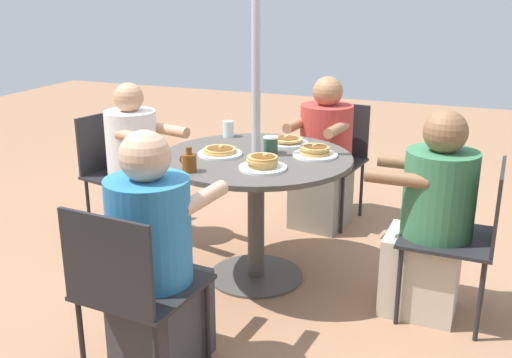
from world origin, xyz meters
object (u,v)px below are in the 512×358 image
Objects in this scene: pancake_plate_c at (315,152)px; drinking_glass_a at (228,129)px; diner_west at (136,171)px; patio_table at (256,181)px; diner_south at (324,160)px; patio_chair_west at (118,166)px; patio_chair_east at (466,231)px; diner_north at (155,265)px; diner_east at (431,225)px; coffee_cup at (271,145)px; patio_chair_south at (333,153)px; pancake_plate_a at (220,152)px; pancake_plate_d at (287,141)px; pancake_plate_b at (263,163)px; syrup_bottle at (189,162)px; patio_chair_north at (130,285)px.

drinking_glass_a is at bearing -20.23° from pancake_plate_c.
pancake_plate_c is at bearing 98.52° from diner_west.
drinking_glass_a is (0.33, -0.35, 0.20)m from patio_table.
diner_south is at bearing -97.85° from patio_table.
drinking_glass_a is at bearing 109.45° from patio_chair_west.
patio_chair_east and patio_chair_west have the same top height.
diner_north reaches higher than diner_south.
diner_east is 1.02× the size of diner_west.
coffee_cup is (-1.00, 0.14, 0.31)m from diner_west.
patio_chair_east is at bearing 169.67° from pancake_plate_c.
pancake_plate_c is 0.68m from drinking_glass_a.
diner_north is 1.38m from drinking_glass_a.
diner_east is at bearing 132.83° from patio_chair_south.
diner_east is 1.02× the size of diner_south.
diner_east reaches higher than pancake_plate_a.
patio_table is 1.29× the size of patio_chair_south.
pancake_plate_a is at bearing 18.97° from pancake_plate_c.
diner_north reaches higher than patio_table.
diner_north reaches higher than pancake_plate_c.
pancake_plate_c is at bearing 139.61° from pancake_plate_d.
diner_north reaches higher than pancake_plate_b.
pancake_plate_b is 0.73m from drinking_glass_a.
syrup_bottle is (0.37, 1.54, 0.31)m from patio_chair_south.
pancake_plate_c is (-0.31, -0.12, 0.17)m from patio_table.
patio_chair_west is 1.17m from syrup_bottle.
patio_chair_north is 2.13m from diner_south.
patio_chair_east is 1.08m from pancake_plate_b.
patio_chair_west is (1.25, 0.70, 0.01)m from diner_south.
pancake_plate_b is (0.01, 1.19, 0.30)m from diner_south.
patio_table is 0.22m from coffee_cup.
coffee_cup reaches higher than pancake_plate_c.
syrup_bottle is 0.76m from drinking_glass_a.
diner_east is 8.35× the size of syrup_bottle.
syrup_bottle is at bearing 61.62° from coffee_cup.
syrup_bottle is at bearing 84.49° from patio_chair_south.
patio_chair_west is 8.84× the size of coffee_cup.
diner_north is 4.40× the size of pancake_plate_a.
diner_north is at bearing 82.45° from coffee_cup.
patio_chair_south is at bearing 137.90° from patio_chair_west.
syrup_bottle is (0.28, 0.72, 0.03)m from pancake_plate_d.
pancake_plate_a is 1.00× the size of pancake_plate_d.
patio_chair_east is 1.16m from pancake_plate_d.
pancake_plate_d is (0.05, -0.53, -0.01)m from pancake_plate_b.
diner_north is 1.42m from diner_east.
patio_chair_south is 1.54m from patio_chair_west.
pancake_plate_d is (1.07, -0.35, 0.28)m from patio_chair_east.
patio_chair_east is at bearing 161.92° from pancake_plate_d.
patio_chair_north is at bearing 83.12° from pancake_plate_d.
pancake_plate_a is 0.46m from pancake_plate_d.
patio_chair_north is 1.62m from diner_west.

